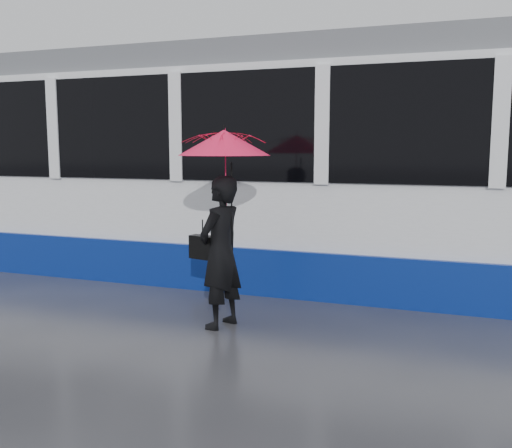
% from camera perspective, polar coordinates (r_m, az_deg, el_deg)
% --- Properties ---
extents(ground, '(90.00, 90.00, 0.00)m').
position_cam_1_polar(ground, '(6.45, -4.16, -9.77)').
color(ground, '#2B2B30').
rests_on(ground, ground).
extents(rails, '(34.00, 1.51, 0.02)m').
position_cam_1_polar(rails, '(8.71, 2.62, -5.08)').
color(rails, '#3F3D38').
rests_on(rails, ground).
extents(tram, '(26.00, 2.56, 3.35)m').
position_cam_1_polar(tram, '(9.61, -12.42, 5.74)').
color(tram, white).
rests_on(tram, ground).
extents(woman, '(0.52, 0.67, 1.64)m').
position_cam_1_polar(woman, '(6.11, -3.56, -2.84)').
color(woman, black).
rests_on(woman, ground).
extents(umbrella, '(1.16, 1.16, 1.11)m').
position_cam_1_polar(umbrella, '(5.99, -3.19, 6.34)').
color(umbrella, '#FF158C').
rests_on(umbrella, ground).
extents(handbag, '(0.31, 0.19, 0.43)m').
position_cam_1_polar(handbag, '(6.21, -5.35, -2.31)').
color(handbag, black).
rests_on(handbag, ground).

